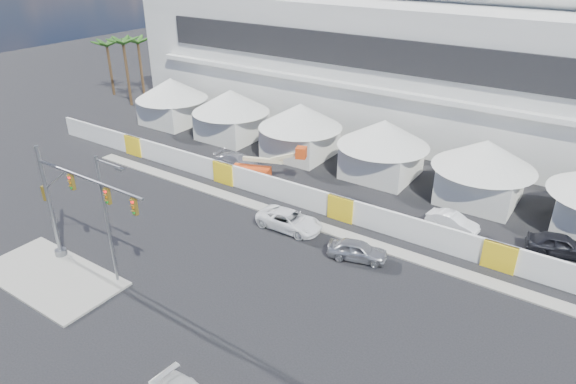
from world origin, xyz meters
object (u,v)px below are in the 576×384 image
Objects in this scene: lot_car_b at (561,245)px; traffic_mast at (66,206)px; sedan_silver at (357,250)px; streetlight_median at (108,213)px; lot_car_c at (239,161)px; pickup_curb at (289,220)px; lot_car_a at (453,222)px; boom_lift at (257,171)px.

lot_car_b is 0.45× the size of traffic_mast.
streetlight_median is at bearing 117.71° from sedan_silver.
lot_car_b is at bearing 36.59° from traffic_mast.
lot_car_c is at bearing 78.34° from lot_car_b.
pickup_curb reaches higher than lot_car_c.
lot_car_c is (-20.80, -0.16, 0.05)m from lot_car_a.
traffic_mast reaches higher than sedan_silver.
traffic_mast reaches higher than boom_lift.
traffic_mast is at bearing 141.44° from lot_car_a.
traffic_mast is at bearing 141.87° from pickup_curb.
pickup_curb is at bearing 66.18° from streetlight_median.
boom_lift reaches higher than sedan_silver.
pickup_curb is at bearing -56.94° from boom_lift.
streetlight_median is at bearing 4.12° from traffic_mast.
sedan_silver is 0.80× the size of pickup_curb.
streetlight_median reaches higher than lot_car_c.
boom_lift is at bearing -114.85° from lot_car_c.
pickup_curb is at bearing 66.42° from sedan_silver.
lot_car_a is at bearing -44.50° from sedan_silver.
sedan_silver is at bearing -44.98° from boom_lift.
lot_car_a is 7.41m from lot_car_b.
traffic_mast is 1.16× the size of streetlight_median.
pickup_curb is 13.68m from streetlight_median.
lot_car_c is 19.85m from streetlight_median.
lot_car_c is 19.35m from traffic_mast.
traffic_mast is at bearing 112.92° from lot_car_b.
sedan_silver is 0.85× the size of lot_car_c.
lot_car_b is 30.47m from streetlight_median.
streetlight_median reaches higher than lot_car_b.
pickup_curb is 19.31m from lot_car_b.
pickup_curb is 0.71× the size of boom_lift.
traffic_mast is (-9.12, -12.13, 3.89)m from pickup_curb.
boom_lift is (-25.04, -2.22, 0.19)m from lot_car_b.
boom_lift is at bearing 84.32° from traffic_mast.
sedan_silver is at bearing 44.09° from streetlight_median.
lot_car_b reaches higher than lot_car_c.
lot_car_b reaches higher than sedan_silver.
boom_lift is (3.12, -1.23, 0.25)m from lot_car_c.
streetlight_median is (5.25, -18.63, 4.41)m from lot_car_c.
lot_car_a is 0.39× the size of traffic_mast.
boom_lift is at bearing 101.51° from lot_car_a.
pickup_curb is at bearing 130.91° from lot_car_a.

